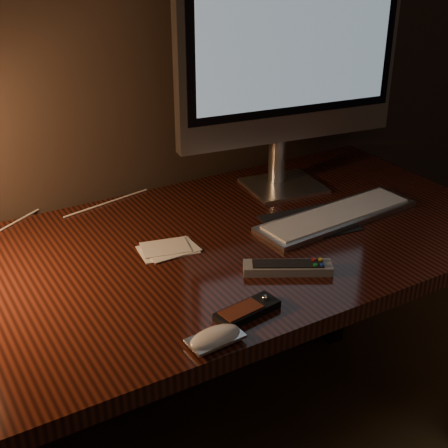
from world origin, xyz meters
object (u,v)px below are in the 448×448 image
monitor (291,48)px  media_remote (247,310)px  tv_remote (288,267)px  mouse (215,339)px  desk (182,282)px  keyboard (337,215)px

monitor → media_remote: 0.74m
monitor → tv_remote: size_ratio=3.46×
monitor → mouse: size_ratio=6.41×
desk → tv_remote: tv_remote is taller
mouse → tv_remote: bearing=24.7°
desk → mouse: (-0.13, -0.41, 0.14)m
mouse → tv_remote: tv_remote is taller
monitor → media_remote: bearing=-124.6°
desk → monitor: 0.66m
keyboard → media_remote: media_remote is taller
desk → media_remote: bearing=-95.5°
keyboard → media_remote: bearing=-154.3°
mouse → desk: bearing=68.3°
mouse → keyboard: bearing=25.6°
mouse → tv_remote: (0.26, 0.14, 0.00)m
mouse → tv_remote: 0.30m
media_remote → tv_remote: (0.16, 0.09, 0.00)m
keyboard → mouse: 0.60m
media_remote → tv_remote: same height
tv_remote → monitor: bearing=85.0°
desk → tv_remote: bearing=-64.2°
monitor → keyboard: (-0.00, -0.23, -0.38)m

